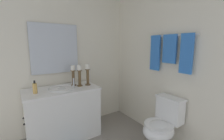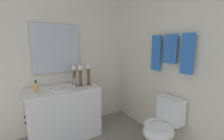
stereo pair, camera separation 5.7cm
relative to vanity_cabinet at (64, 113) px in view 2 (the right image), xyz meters
name	(u,v)px [view 2 (the right image)]	position (x,y,z in m)	size (l,w,h in m)	color
wall_back	(172,62)	(0.93, 1.33, 0.82)	(2.52, 0.04, 2.45)	silver
wall_left	(48,60)	(-0.33, -0.13, 0.82)	(0.04, 2.92, 2.45)	silver
vanity_cabinet	(64,113)	(0.00, 0.00, 0.00)	(0.58, 1.08, 0.81)	white
sink_basin	(63,90)	(0.00, 0.00, 0.36)	(0.40, 0.40, 0.24)	white
mirror	(57,49)	(-0.28, 0.00, 1.00)	(0.02, 0.74, 0.79)	silver
candle_holder_tall	(89,74)	(0.02, 0.42, 0.59)	(0.09, 0.09, 0.35)	brown
candle_holder_short	(80,75)	(0.01, 0.29, 0.58)	(0.09, 0.09, 0.34)	brown
candle_holder_mid	(74,75)	(-0.07, 0.21, 0.58)	(0.09, 0.09, 0.33)	brown
soap_bottle	(36,87)	(0.04, -0.37, 0.48)	(0.06, 0.06, 0.18)	#E5B259
toilet	(162,127)	(1.05, 1.05, -0.04)	(0.39, 0.54, 0.75)	white
towel_bar	(172,36)	(0.95, 1.27, 1.18)	(0.02, 0.02, 0.75)	silver
towel_near_vanity	(156,53)	(0.70, 1.25, 0.94)	(0.17, 0.03, 0.53)	blue
towel_center	(170,49)	(0.95, 1.25, 1.00)	(0.21, 0.03, 0.40)	blue
towel_near_corner	(187,54)	(1.20, 1.25, 0.95)	(0.16, 0.03, 0.51)	blue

